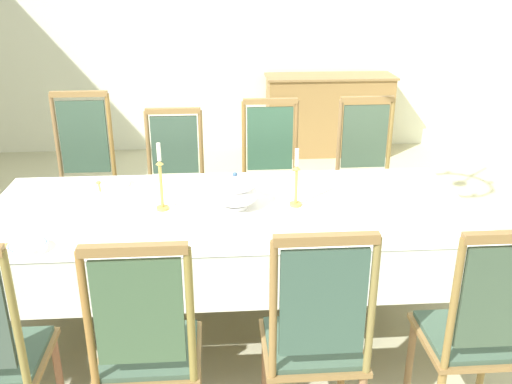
{
  "coord_description": "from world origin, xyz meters",
  "views": [
    {
      "loc": [
        -0.06,
        -3.18,
        2.05
      ],
      "look_at": [
        0.15,
        -0.31,
        0.89
      ],
      "focal_mm": 39.49,
      "sensor_mm": 36.0,
      "label": 1
    }
  ],
  "objects_px": {
    "chair_north_d": "(366,174)",
    "sideboard": "(328,115)",
    "chair_north_b": "(175,182)",
    "bowl_near_right": "(28,247)",
    "dining_table": "(230,219)",
    "candlestick_west": "(161,183)",
    "spoon_primary": "(99,184)",
    "chair_south_d": "(479,331)",
    "spoon_secondary": "(4,248)",
    "chair_south_b": "(147,346)",
    "bowl_near_left": "(117,182)",
    "chair_north_a": "(85,178)",
    "chair_south_c": "(315,337)",
    "soup_tureen": "(235,191)",
    "chair_north_c": "(271,177)",
    "candlestick_east": "(296,183)"
  },
  "relations": [
    {
      "from": "bowl_near_right",
      "to": "sideboard",
      "type": "xyz_separation_m",
      "value": [
        2.2,
        3.74,
        -0.34
      ]
    },
    {
      "from": "soup_tureen",
      "to": "bowl_near_left",
      "type": "distance_m",
      "value": 0.83
    },
    {
      "from": "sideboard",
      "to": "chair_south_b",
      "type": "bearing_deg",
      "value": 69.5
    },
    {
      "from": "candlestick_east",
      "to": "spoon_primary",
      "type": "height_order",
      "value": "candlestick_east"
    },
    {
      "from": "chair_north_a",
      "to": "chair_south_b",
      "type": "height_order",
      "value": "chair_north_a"
    },
    {
      "from": "chair_north_d",
      "to": "sideboard",
      "type": "distance_m",
      "value": 2.33
    },
    {
      "from": "candlestick_west",
      "to": "bowl_near_left",
      "type": "distance_m",
      "value": 0.52
    },
    {
      "from": "chair_north_d",
      "to": "chair_north_c",
      "type": "bearing_deg",
      "value": 0.02
    },
    {
      "from": "chair_south_b",
      "to": "chair_north_c",
      "type": "distance_m",
      "value": 2.07
    },
    {
      "from": "chair_north_d",
      "to": "candlestick_west",
      "type": "height_order",
      "value": "candlestick_west"
    },
    {
      "from": "chair_south_c",
      "to": "spoon_primary",
      "type": "bearing_deg",
      "value": 129.49
    },
    {
      "from": "spoon_primary",
      "to": "sideboard",
      "type": "distance_m",
      "value": 3.54
    },
    {
      "from": "chair_south_b",
      "to": "chair_north_d",
      "type": "distance_m",
      "value": 2.41
    },
    {
      "from": "bowl_near_left",
      "to": "chair_north_a",
      "type": "bearing_deg",
      "value": 120.07
    },
    {
      "from": "chair_north_b",
      "to": "spoon_primary",
      "type": "relative_size",
      "value": 6.26
    },
    {
      "from": "spoon_primary",
      "to": "sideboard",
      "type": "xyz_separation_m",
      "value": [
        2.03,
        2.88,
        -0.32
      ]
    },
    {
      "from": "spoon_secondary",
      "to": "chair_south_d",
      "type": "bearing_deg",
      "value": -15.05
    },
    {
      "from": "dining_table",
      "to": "chair_north_a",
      "type": "bearing_deg",
      "value": 136.56
    },
    {
      "from": "chair_north_d",
      "to": "bowl_near_right",
      "type": "bearing_deg",
      "value": 34.85
    },
    {
      "from": "spoon_secondary",
      "to": "chair_south_b",
      "type": "bearing_deg",
      "value": -37.58
    },
    {
      "from": "bowl_near_left",
      "to": "spoon_primary",
      "type": "bearing_deg",
      "value": 167.68
    },
    {
      "from": "dining_table",
      "to": "chair_north_c",
      "type": "xyz_separation_m",
      "value": [
        0.33,
        0.97,
        -0.11
      ]
    },
    {
      "from": "sideboard",
      "to": "spoon_primary",
      "type": "bearing_deg",
      "value": 54.79
    },
    {
      "from": "bowl_near_right",
      "to": "spoon_secondary",
      "type": "distance_m",
      "value": 0.13
    },
    {
      "from": "chair_south_c",
      "to": "chair_north_c",
      "type": "bearing_deg",
      "value": 90.0
    },
    {
      "from": "chair_north_c",
      "to": "candlestick_east",
      "type": "xyz_separation_m",
      "value": [
        0.04,
        -0.97,
        0.32
      ]
    },
    {
      "from": "chair_south_b",
      "to": "chair_south_d",
      "type": "relative_size",
      "value": 1.0
    },
    {
      "from": "candlestick_east",
      "to": "spoon_primary",
      "type": "bearing_deg",
      "value": 160.58
    },
    {
      "from": "chair_south_d",
      "to": "bowl_near_left",
      "type": "height_order",
      "value": "chair_south_d"
    },
    {
      "from": "dining_table",
      "to": "chair_south_c",
      "type": "bearing_deg",
      "value": -71.01
    },
    {
      "from": "chair_north_d",
      "to": "spoon_secondary",
      "type": "bearing_deg",
      "value": 32.78
    },
    {
      "from": "bowl_near_right",
      "to": "chair_south_b",
      "type": "bearing_deg",
      "value": -40.54
    },
    {
      "from": "chair_north_d",
      "to": "sideboard",
      "type": "relative_size",
      "value": 0.8
    },
    {
      "from": "soup_tureen",
      "to": "chair_south_d",
      "type": "bearing_deg",
      "value": -43.51
    },
    {
      "from": "chair_south_c",
      "to": "chair_south_d",
      "type": "xyz_separation_m",
      "value": [
        0.72,
        0.0,
        -0.0
      ]
    },
    {
      "from": "chair_north_c",
      "to": "spoon_primary",
      "type": "distance_m",
      "value": 1.28
    },
    {
      "from": "chair_south_d",
      "to": "spoon_primary",
      "type": "bearing_deg",
      "value": 143.34
    },
    {
      "from": "chair_north_a",
      "to": "candlestick_east",
      "type": "xyz_separation_m",
      "value": [
        1.41,
        -0.98,
        0.29
      ]
    },
    {
      "from": "chair_north_b",
      "to": "bowl_near_right",
      "type": "distance_m",
      "value": 1.56
    },
    {
      "from": "spoon_primary",
      "to": "chair_north_c",
      "type": "bearing_deg",
      "value": 10.93
    },
    {
      "from": "chair_north_d",
      "to": "spoon_secondary",
      "type": "relative_size",
      "value": 6.47
    },
    {
      "from": "chair_north_d",
      "to": "bowl_near_left",
      "type": "xyz_separation_m",
      "value": [
        -1.75,
        -0.58,
        0.2
      ]
    },
    {
      "from": "bowl_near_left",
      "to": "bowl_near_right",
      "type": "bearing_deg",
      "value": -109.11
    },
    {
      "from": "bowl_near_right",
      "to": "spoon_secondary",
      "type": "xyz_separation_m",
      "value": [
        -0.12,
        0.03,
        -0.02
      ]
    },
    {
      "from": "chair_north_c",
      "to": "spoon_secondary",
      "type": "bearing_deg",
      "value": 43.99
    },
    {
      "from": "bowl_near_left",
      "to": "spoon_secondary",
      "type": "relative_size",
      "value": 0.91
    },
    {
      "from": "chair_south_d",
      "to": "bowl_near_right",
      "type": "xyz_separation_m",
      "value": [
        -2.04,
        0.52,
        0.22
      ]
    },
    {
      "from": "chair_south_b",
      "to": "chair_north_d",
      "type": "relative_size",
      "value": 0.97
    },
    {
      "from": "dining_table",
      "to": "candlestick_west",
      "type": "xyz_separation_m",
      "value": [
        -0.38,
        -0.0,
        0.23
      ]
    },
    {
      "from": "dining_table",
      "to": "candlestick_west",
      "type": "bearing_deg",
      "value": -180.0
    }
  ]
}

